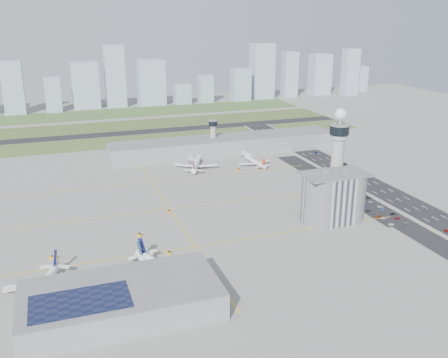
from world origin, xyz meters
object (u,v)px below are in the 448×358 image
object	(u,v)px
airplane_near_c	(162,263)
tug_5	(262,167)
tug_4	(238,170)
jet_bridge_far_0	(189,159)
car_lot_6	(406,223)
car_lot_7	(398,218)
secondary_tower	(213,134)
car_hw_0	(447,231)
car_hw_2	(316,152)
airplane_near_a	(42,282)
jet_bridge_near_0	(60,293)
car_lot_9	(383,210)
car_lot_11	(371,202)
admin_building	(333,197)
tug_0	(53,257)
jet_bridge_near_2	(187,272)
car_lot_0	(391,224)
car_hw_4	(277,140)
car_lot_10	(380,207)
tug_3	(169,211)
car_lot_1	(384,218)
car_lot_3	(368,211)
car_lot_4	(364,207)
control_tower	(338,152)
car_lot_8	(393,214)
car_hw_1	(359,178)
tug_2	(140,234)
car_lot_5	(356,203)
airplane_far_a	(196,161)
tug_1	(169,253)
airplane_near_b	(152,266)
jet_bridge_near_1	(126,282)
car_lot_2	(379,216)
airplane_far_b	(255,159)

from	to	relation	value
airplane_near_c	tug_5	bearing A→B (deg)	121.63
tug_4	jet_bridge_far_0	bearing A→B (deg)	164.05
car_lot_6	car_lot_7	size ratio (longest dim) A/B	0.90
secondary_tower	car_hw_0	distance (m)	224.81
car_hw_2	airplane_near_a	bearing A→B (deg)	-141.30
jet_bridge_near_0	car_hw_2	xyz separation A→B (m)	(234.53, 182.23, -2.25)
car_lot_9	car_lot_11	xyz separation A→B (m)	(0.77, 14.87, -0.01)
admin_building	tug_0	bearing A→B (deg)	179.02
jet_bridge_near_2	airplane_near_c	bearing A→B (deg)	70.98
tug_5	car_lot_0	size ratio (longest dim) A/B	0.90
car_hw_4	jet_bridge_near_2	bearing A→B (deg)	-118.33
jet_bridge_near_2	car_lot_10	distance (m)	153.95
tug_3	car_lot_1	world-z (taller)	tug_3
car_lot_3	car_lot_4	distance (m)	6.17
tug_3	car_lot_10	distance (m)	140.87
tug_0	tug_4	size ratio (longest dim) A/B	1.07
secondary_tower	admin_building	bearing A→B (deg)	-82.71
control_tower	car_lot_8	distance (m)	53.96
jet_bridge_far_0	car_lot_1	bearing A→B (deg)	16.50
car_lot_6	car_lot_10	size ratio (longest dim) A/B	0.86
tug_0	car_lot_1	xyz separation A→B (m)	(198.53, -12.56, -0.45)
car_hw_1	car_lot_9	bearing A→B (deg)	-101.95
tug_2	car_lot_7	xyz separation A→B (m)	(158.67, -29.12, -0.19)
tug_2	car_lot_8	xyz separation A→B (m)	(160.34, -21.98, -0.19)
tug_5	car_lot_5	world-z (taller)	tug_5
car_hw_0	car_hw_4	bearing A→B (deg)	90.24
airplane_far_a	jet_bridge_far_0	xyz separation A→B (m)	(-0.91, 18.80, -3.23)
tug_1	tug_4	xyz separation A→B (m)	(89.16, 128.36, 0.14)
admin_building	jet_bridge_far_0	world-z (taller)	admin_building
tug_2	car_lot_5	xyz separation A→B (m)	(148.88, 2.12, -0.27)
car_lot_8	car_lot_10	size ratio (longest dim) A/B	0.81
jet_bridge_near_0	car_lot_8	xyz separation A→B (m)	(206.69, 33.53, -2.20)
tug_5	car_hw_2	distance (m)	72.42
tug_0	car_lot_5	xyz separation A→B (m)	(197.14, 15.78, -0.48)
car_lot_4	car_lot_7	xyz separation A→B (m)	(9.11, -23.11, 0.10)
control_tower	tug_0	size ratio (longest dim) A/B	17.76
airplane_near_b	car_lot_4	bearing A→B (deg)	95.68
secondary_tower	airplane_near_b	size ratio (longest dim) A/B	0.80
admin_building	car_lot_1	size ratio (longest dim) A/B	11.42
car_lot_4	car_hw_1	world-z (taller)	car_hw_1
jet_bridge_near_1	car_lot_5	distance (m)	175.02
admin_building	airplane_near_b	world-z (taller)	admin_building
control_tower	car_hw_2	distance (m)	128.30
airplane_near_b	car_lot_7	distance (m)	162.29
secondary_tower	car_lot_2	size ratio (longest dim) A/B	6.97
admin_building	airplane_far_b	size ratio (longest dim) A/B	1.18
car_lot_6	car_lot_7	bearing A→B (deg)	7.57
jet_bridge_near_0	car_lot_10	distance (m)	211.92
car_lot_2	jet_bridge_near_1	bearing A→B (deg)	99.88
admin_building	car_lot_1	world-z (taller)	admin_building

